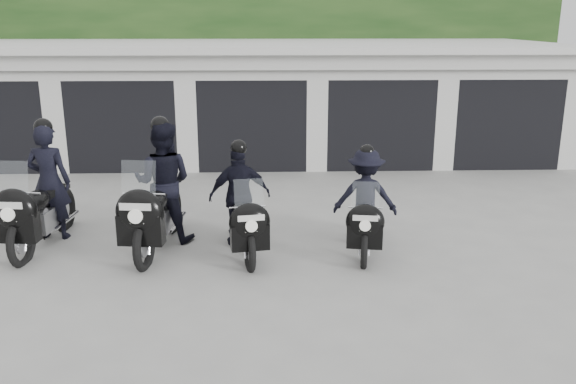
{
  "coord_description": "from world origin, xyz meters",
  "views": [
    {
      "loc": [
        0.38,
        -8.95,
        3.57
      ],
      "look_at": [
        0.67,
        -0.08,
        1.05
      ],
      "focal_mm": 38.0,
      "sensor_mm": 36.0,
      "label": 1
    }
  ],
  "objects_px": {
    "police_bike_b": "(160,191)",
    "police_bike_c": "(241,204)",
    "police_bike_d": "(365,204)",
    "police_bike_a": "(41,196)"
  },
  "relations": [
    {
      "from": "police_bike_b",
      "to": "police_bike_d",
      "type": "xyz_separation_m",
      "value": [
        3.29,
        -0.22,
        -0.18
      ]
    },
    {
      "from": "police_bike_b",
      "to": "police_bike_c",
      "type": "height_order",
      "value": "police_bike_b"
    },
    {
      "from": "police_bike_b",
      "to": "police_bike_c",
      "type": "xyz_separation_m",
      "value": [
        1.32,
        -0.26,
        -0.14
      ]
    },
    {
      "from": "police_bike_d",
      "to": "police_bike_b",
      "type": "bearing_deg",
      "value": -174.96
    },
    {
      "from": "police_bike_c",
      "to": "police_bike_b",
      "type": "bearing_deg",
      "value": 158.63
    },
    {
      "from": "police_bike_a",
      "to": "police_bike_c",
      "type": "bearing_deg",
      "value": -1.07
    },
    {
      "from": "police_bike_d",
      "to": "police_bike_a",
      "type": "bearing_deg",
      "value": -174.25
    },
    {
      "from": "police_bike_c",
      "to": "police_bike_d",
      "type": "distance_m",
      "value": 1.98
    },
    {
      "from": "police_bike_a",
      "to": "police_bike_d",
      "type": "distance_m",
      "value": 5.22
    },
    {
      "from": "police_bike_c",
      "to": "police_bike_d",
      "type": "bearing_deg",
      "value": -9.02
    }
  ]
}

